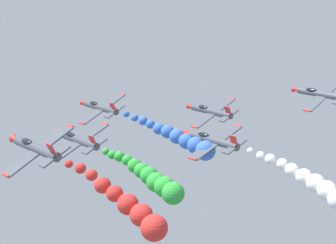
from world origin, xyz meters
TOP-DOWN VIEW (x-y plane):
  - airplane_lead at (-0.10, 17.66)m, footprint 8.84×10.35m
  - smoke_trail_lead at (-0.66, -3.98)m, footprint 3.11×21.35m
  - airplane_left_inner at (-13.60, 3.59)m, footprint 8.94×10.35m
  - smoke_trail_left_inner at (-14.15, -13.84)m, footprint 2.94×16.25m
  - airplane_right_inner at (12.66, 3.75)m, footprint 8.95×10.35m
  - airplane_left_outer at (0.20, -9.26)m, footprint 9.11×10.35m
  - smoke_trail_left_outer at (-0.60, -26.91)m, footprint 3.13×16.12m
  - airplane_right_outer at (-26.12, -7.54)m, footprint 8.71×10.35m
  - smoke_trail_right_outer at (-26.28, -25.27)m, footprint 2.46×15.77m
  - airplane_trailing at (25.61, -8.65)m, footprint 8.77×10.35m

SIDE VIEW (x-z plane):
  - smoke_trail_left_outer at x=-0.60m, z-range 134.18..138.08m
  - smoke_trail_left_inner at x=-14.15m, z-range 134.35..138.06m
  - smoke_trail_lead at x=-0.66m, z-range 134.89..138.47m
  - airplane_left_inner at x=-13.60m, z-range 135.35..139.43m
  - airplane_left_outer at x=0.20m, z-range 135.73..139.33m
  - airplane_right_inner at x=12.66m, z-range 135.54..139.57m
  - airplane_lead at x=-0.10m, z-range 135.58..139.88m
  - smoke_trail_right_outer at x=-26.28m, z-range 137.20..141.43m
  - airplane_trailing at x=25.61m, z-range 138.47..142.95m
  - airplane_right_outer at x=-26.12m, z-range 138.73..143.34m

